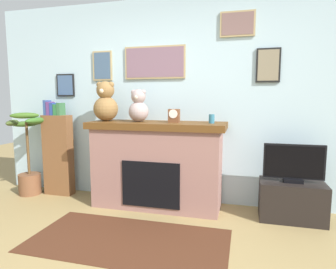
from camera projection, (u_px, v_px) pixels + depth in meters
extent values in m
cube|color=silver|center=(179.00, 102.00, 3.78)|extent=(5.20, 0.12, 2.60)
cube|color=tan|center=(155.00, 62.00, 3.73)|extent=(0.81, 0.02, 0.41)
cube|color=slate|center=(154.00, 62.00, 3.72)|extent=(0.77, 0.00, 0.37)
cube|color=black|center=(66.00, 85.00, 4.10)|extent=(0.27, 0.02, 0.31)
cube|color=#446088|center=(65.00, 85.00, 4.09)|extent=(0.23, 0.00, 0.27)
cube|color=tan|center=(238.00, 24.00, 3.42)|extent=(0.41, 0.02, 0.29)
cube|color=#7D5C59|center=(238.00, 23.00, 3.41)|extent=(0.37, 0.00, 0.25)
cube|color=tan|center=(103.00, 66.00, 3.92)|extent=(0.28, 0.02, 0.39)
cube|color=#435C7A|center=(102.00, 66.00, 3.91)|extent=(0.24, 0.00, 0.35)
cube|color=black|center=(268.00, 65.00, 3.39)|extent=(0.27, 0.02, 0.39)
cube|color=gray|center=(268.00, 65.00, 3.38)|extent=(0.23, 0.00, 0.35)
cube|color=#946860|center=(157.00, 167.00, 3.62)|extent=(1.55, 0.55, 0.98)
cube|color=brown|center=(157.00, 125.00, 3.55)|extent=(1.67, 0.61, 0.08)
cube|color=black|center=(150.00, 185.00, 3.37)|extent=(0.70, 0.02, 0.54)
cube|color=brown|center=(58.00, 155.00, 4.05)|extent=(0.40, 0.16, 1.11)
cube|color=#334E8A|center=(47.00, 108.00, 4.00)|extent=(0.04, 0.13, 0.20)
cube|color=#623878|center=(50.00, 108.00, 3.99)|extent=(0.05, 0.13, 0.18)
cube|color=#284291|center=(54.00, 109.00, 3.98)|extent=(0.05, 0.13, 0.17)
cube|color=#2B6D39|center=(57.00, 110.00, 3.97)|extent=(0.05, 0.13, 0.15)
cube|color=#35693E|center=(61.00, 109.00, 3.95)|extent=(0.05, 0.13, 0.17)
cylinder|color=brown|center=(30.00, 184.00, 4.10)|extent=(0.30, 0.30, 0.29)
cylinder|color=brown|center=(28.00, 148.00, 4.04)|extent=(0.04, 0.04, 0.73)
ellipsoid|color=#366624|center=(37.00, 120.00, 3.90)|extent=(0.16, 0.37, 0.08)
ellipsoid|color=#415B27|center=(34.00, 122.00, 4.10)|extent=(0.37, 0.17, 0.08)
ellipsoid|color=#38591F|center=(25.00, 124.00, 4.16)|extent=(0.32, 0.33, 0.08)
ellipsoid|color=#405222|center=(12.00, 123.00, 3.97)|extent=(0.22, 0.37, 0.08)
ellipsoid|color=#3D6220|center=(25.00, 116.00, 3.86)|extent=(0.35, 0.28, 0.08)
cube|color=black|center=(292.00, 201.00, 3.23)|extent=(0.69, 0.40, 0.43)
cube|color=black|center=(293.00, 180.00, 3.20)|extent=(0.20, 0.14, 0.04)
cube|color=black|center=(294.00, 161.00, 3.17)|extent=(0.63, 0.03, 0.38)
cube|color=black|center=(294.00, 162.00, 3.16)|extent=(0.59, 0.00, 0.34)
cube|color=#4A2717|center=(128.00, 240.00, 2.76)|extent=(1.89, 0.94, 0.01)
cylinder|color=teal|center=(212.00, 119.00, 3.35)|extent=(0.07, 0.07, 0.10)
cube|color=brown|center=(174.00, 116.00, 3.46)|extent=(0.13, 0.09, 0.16)
cylinder|color=white|center=(173.00, 114.00, 3.41)|extent=(0.10, 0.01, 0.10)
sphere|color=olive|center=(106.00, 109.00, 3.68)|extent=(0.31, 0.31, 0.31)
sphere|color=olive|center=(105.00, 90.00, 3.65)|extent=(0.22, 0.22, 0.22)
sphere|color=olive|center=(100.00, 85.00, 3.66)|extent=(0.08, 0.08, 0.08)
sphere|color=olive|center=(111.00, 85.00, 3.62)|extent=(0.08, 0.08, 0.08)
sphere|color=beige|center=(102.00, 91.00, 3.57)|extent=(0.07, 0.07, 0.07)
sphere|color=#A89390|center=(139.00, 112.00, 3.57)|extent=(0.25, 0.25, 0.25)
sphere|color=#A89390|center=(138.00, 96.00, 3.55)|extent=(0.18, 0.18, 0.18)
sphere|color=#A89390|center=(134.00, 92.00, 3.56)|extent=(0.06, 0.06, 0.06)
sphere|color=#A89390|center=(143.00, 92.00, 3.53)|extent=(0.06, 0.06, 0.06)
sphere|color=beige|center=(136.00, 97.00, 3.48)|extent=(0.05, 0.05, 0.05)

